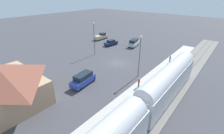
# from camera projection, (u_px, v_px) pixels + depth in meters

# --- Properties ---
(ground_plane) EXTENTS (200.00, 200.00, 0.00)m
(ground_plane) POSITION_uv_depth(u_px,v_px,m) (117.00, 63.00, 37.06)
(ground_plane) COLOR #424247
(railway_track) EXTENTS (4.80, 70.00, 0.30)m
(railway_track) POSITION_uv_depth(u_px,v_px,m) (177.00, 82.00, 29.08)
(railway_track) COLOR slate
(railway_track) RESTS_ON ground
(platform) EXTENTS (3.20, 46.00, 0.30)m
(platform) POSITION_uv_depth(u_px,v_px,m) (157.00, 75.00, 31.32)
(platform) COLOR #B7B2A8
(platform) RESTS_ON ground
(station_building) EXTENTS (12.36, 9.60, 5.53)m
(station_building) POSITION_uv_depth(u_px,v_px,m) (4.00, 86.00, 22.68)
(station_building) COLOR tan
(station_building) RESTS_ON ground
(pedestrian_on_platform) EXTENTS (0.36, 0.36, 1.71)m
(pedestrian_on_platform) POSITION_uv_depth(u_px,v_px,m) (170.00, 59.00, 36.09)
(pedestrian_on_platform) COLOR #23284C
(pedestrian_on_platform) RESTS_ON platform
(pedestrian_waiting_far) EXTENTS (0.36, 0.36, 1.71)m
(pedestrian_waiting_far) POSITION_uv_depth(u_px,v_px,m) (139.00, 82.00, 26.74)
(pedestrian_waiting_far) COLOR #23284C
(pedestrian_waiting_far) RESTS_ON platform
(sedan_navy) EXTENTS (2.35, 4.68, 1.74)m
(sedan_navy) POSITION_uv_depth(u_px,v_px,m) (111.00, 43.00, 49.13)
(sedan_navy) COLOR navy
(sedan_navy) RESTS_ON ground
(suv_blue) EXTENTS (2.51, 5.09, 2.22)m
(suv_blue) POSITION_uv_depth(u_px,v_px,m) (83.00, 79.00, 27.84)
(suv_blue) COLOR #283D9E
(suv_blue) RESTS_ON ground
(suv_silver) EXTENTS (2.92, 5.20, 2.22)m
(suv_silver) POSITION_uv_depth(u_px,v_px,m) (134.00, 43.00, 48.08)
(suv_silver) COLOR silver
(suv_silver) RESTS_ON ground
(pickup_tan) EXTENTS (2.15, 5.47, 2.14)m
(pickup_tan) POSITION_uv_depth(u_px,v_px,m) (101.00, 36.00, 55.29)
(pickup_tan) COLOR #C6B284
(pickup_tan) RESTS_ON ground
(light_pole_near_platform) EXTENTS (0.44, 0.44, 8.25)m
(light_pole_near_platform) POSITION_uv_depth(u_px,v_px,m) (140.00, 52.00, 28.93)
(light_pole_near_platform) COLOR #515156
(light_pole_near_platform) RESTS_ON ground
(light_pole_lot_center) EXTENTS (0.44, 0.44, 8.46)m
(light_pole_lot_center) POSITION_uv_depth(u_px,v_px,m) (94.00, 35.00, 39.83)
(light_pole_lot_center) COLOR #515156
(light_pole_lot_center) RESTS_ON ground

